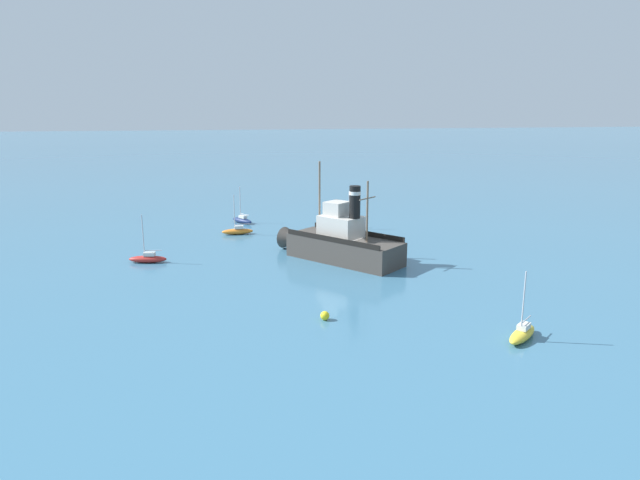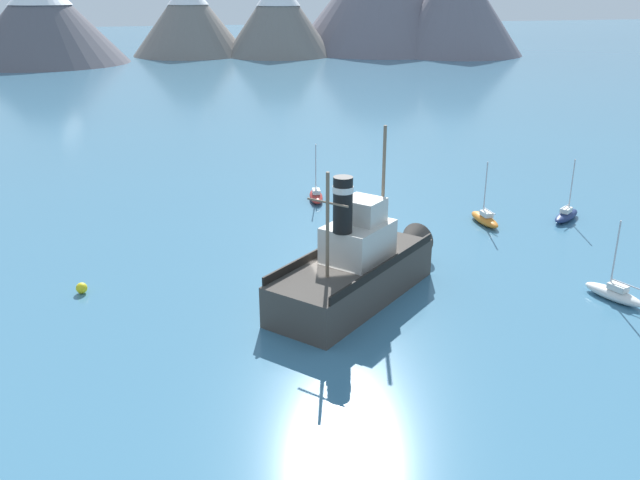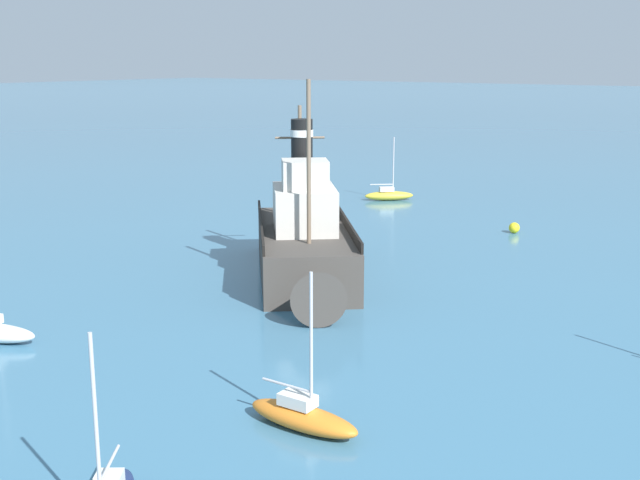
# 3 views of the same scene
# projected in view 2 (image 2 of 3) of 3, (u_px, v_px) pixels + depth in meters

# --- Properties ---
(ground_plane) EXTENTS (600.00, 600.00, 0.00)m
(ground_plane) POSITION_uv_depth(u_px,v_px,m) (334.00, 305.00, 39.69)
(ground_plane) COLOR teal
(mountain_ridge) EXTENTS (180.86, 59.02, 31.68)m
(mountain_ridge) POSITION_uv_depth(u_px,v_px,m) (233.00, 4.00, 173.88)
(mountain_ridge) COLOR #56545B
(mountain_ridge) RESTS_ON ground
(old_tugboat) EXTENTS (13.13, 11.94, 9.90)m
(old_tugboat) POSITION_uv_depth(u_px,v_px,m) (358.00, 267.00, 40.30)
(old_tugboat) COLOR #423D38
(old_tugboat) RESTS_ON ground
(sailboat_white) EXTENTS (2.32, 3.95, 4.90)m
(sailboat_white) POSITION_uv_depth(u_px,v_px,m) (614.00, 293.00, 40.18)
(sailboat_white) COLOR white
(sailboat_white) RESTS_ON ground
(sailboat_red) EXTENTS (1.72, 3.93, 4.90)m
(sailboat_red) POSITION_uv_depth(u_px,v_px,m) (316.00, 196.00, 58.79)
(sailboat_red) COLOR #B22823
(sailboat_red) RESTS_ON ground
(sailboat_orange) EXTENTS (1.15, 3.82, 4.90)m
(sailboat_orange) POSITION_uv_depth(u_px,v_px,m) (485.00, 219.00, 53.02)
(sailboat_orange) COLOR orange
(sailboat_orange) RESTS_ON ground
(sailboat_navy) EXTENTS (3.73, 3.11, 4.90)m
(sailboat_navy) POSITION_uv_depth(u_px,v_px,m) (566.00, 215.00, 53.86)
(sailboat_navy) COLOR navy
(sailboat_navy) RESTS_ON ground
(mooring_buoy) EXTENTS (0.68, 0.68, 0.68)m
(mooring_buoy) POSITION_uv_depth(u_px,v_px,m) (82.00, 288.00, 41.07)
(mooring_buoy) COLOR yellow
(mooring_buoy) RESTS_ON ground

